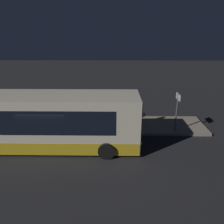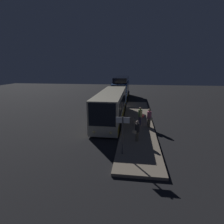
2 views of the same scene
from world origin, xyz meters
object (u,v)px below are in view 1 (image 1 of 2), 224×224
passenger_boarding (141,113)px  passenger_with_bags (93,106)px  bus_lead (40,122)px  passenger_waiting (83,110)px  suitcase (85,121)px  sign_post (177,107)px

passenger_boarding → passenger_with_bags: 3.60m
passenger_boarding → passenger_with_bags: size_ratio=0.91×
bus_lead → passenger_waiting: bearing=57.7°
bus_lead → passenger_boarding: bearing=24.8°
suitcase → sign_post: size_ratio=0.32×
passenger_boarding → suitcase: bearing=-40.2°
bus_lead → sign_post: (8.19, 1.83, 0.28)m
bus_lead → passenger_waiting: bus_lead is taller
passenger_with_bags → sign_post: size_ratio=0.70×
bus_lead → suitcase: size_ratio=13.77×
bus_lead → passenger_with_bags: (2.61, 3.94, -0.39)m
passenger_boarding → sign_post: size_ratio=0.64×
passenger_waiting → sign_post: 6.39m
sign_post → passenger_waiting: bearing=168.2°
suitcase → sign_post: sign_post is taller
passenger_waiting → passenger_boarding: bearing=-16.5°
sign_post → bus_lead: bearing=-167.4°
bus_lead → passenger_with_bags: 4.74m
passenger_waiting → suitcase: bearing=-80.6°
sign_post → passenger_with_bags: bearing=159.3°
passenger_boarding → passenger_waiting: (-4.04, 0.34, 0.07)m
bus_lead → passenger_waiting: (1.97, 3.12, -0.39)m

